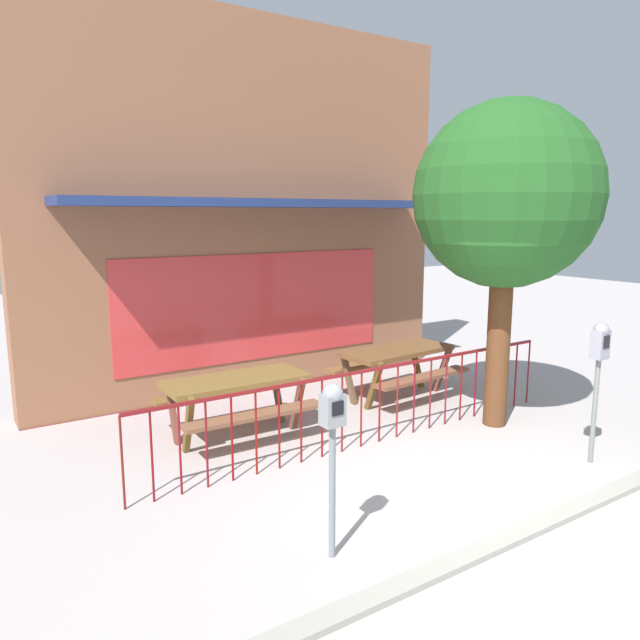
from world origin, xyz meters
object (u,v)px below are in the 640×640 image
at_px(picnic_table_right, 397,359).
at_px(street_tree, 506,198).
at_px(parking_meter_near, 332,424).
at_px(parking_meter_far, 599,355).
at_px(picnic_table_left, 236,390).

distance_m(picnic_table_right, street_tree, 2.94).
relative_size(parking_meter_near, parking_meter_far, 0.91).
xyz_separation_m(picnic_table_left, parking_meter_near, (-0.53, -2.93, 0.54)).
bearing_deg(parking_meter_far, parking_meter_near, 178.98).
bearing_deg(picnic_table_left, parking_meter_far, -44.54).
bearing_deg(parking_meter_far, street_tree, 87.04).
bearing_deg(picnic_table_left, picnic_table_right, 2.75).
relative_size(parking_meter_far, street_tree, 0.39).
xyz_separation_m(picnic_table_left, picnic_table_right, (2.79, 0.13, 0.00)).
bearing_deg(parking_meter_near, picnic_table_left, 79.68).
xyz_separation_m(picnic_table_left, street_tree, (3.11, -1.52, 2.41)).
height_order(picnic_table_right, parking_meter_near, parking_meter_near).
xyz_separation_m(parking_meter_near, street_tree, (3.65, 1.40, 1.87)).
distance_m(parking_meter_far, street_tree, 2.29).
xyz_separation_m(parking_meter_near, parking_meter_far, (3.57, -0.06, 0.11)).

